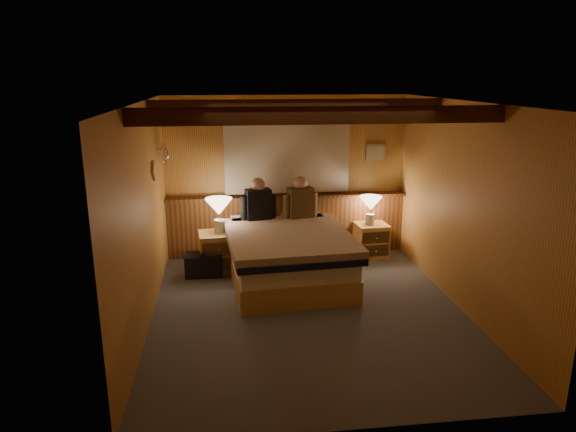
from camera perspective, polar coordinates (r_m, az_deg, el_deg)
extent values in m
plane|color=#515560|center=(6.12, 2.26, -10.53)|extent=(4.20, 4.20, 0.00)
plane|color=gold|center=(5.51, 2.53, 12.51)|extent=(4.20, 4.20, 0.00)
plane|color=#DB984E|center=(7.73, -0.16, 4.39)|extent=(3.60, 0.00, 3.60)
plane|color=#DB984E|center=(5.70, -15.78, -0.22)|extent=(0.00, 4.20, 4.20)
plane|color=#DB984E|center=(6.25, 18.90, 0.89)|extent=(0.00, 4.20, 4.20)
plane|color=#DB984E|center=(3.76, 7.67, -7.91)|extent=(3.60, 0.00, 3.60)
cube|color=brown|center=(7.85, -0.11, -1.07)|extent=(3.60, 0.12, 0.90)
cube|color=brown|center=(7.67, -0.05, 2.17)|extent=(3.60, 0.22, 0.04)
cylinder|color=#4B2812|center=(7.53, -0.09, 10.64)|extent=(2.10, 0.05, 0.05)
sphere|color=#4B2812|center=(7.48, -8.24, 10.45)|extent=(0.08, 0.08, 0.08)
sphere|color=#4B2812|center=(7.73, 7.79, 10.62)|extent=(0.08, 0.08, 0.08)
cube|color=beige|center=(7.61, -0.10, 6.51)|extent=(1.85, 0.08, 1.05)
cube|color=#4B2812|center=(4.93, 3.69, 11.10)|extent=(3.60, 0.15, 0.16)
cube|color=#4B2812|center=(6.41, 1.16, 12.12)|extent=(3.60, 0.15, 0.16)
cylinder|color=silver|center=(7.14, -13.79, 7.51)|extent=(0.03, 0.55, 0.03)
torus|color=silver|center=(7.00, -13.61, 6.38)|extent=(0.01, 0.21, 0.21)
torus|color=silver|center=(7.23, -13.42, 6.67)|extent=(0.01, 0.21, 0.21)
cube|color=tan|center=(7.92, 9.66, 7.02)|extent=(0.30, 0.03, 0.25)
cube|color=beige|center=(7.91, 9.69, 7.00)|extent=(0.24, 0.01, 0.19)
cube|color=tan|center=(6.95, -0.10, -5.92)|extent=(1.61, 2.06, 0.29)
cube|color=white|center=(6.86, -0.11, -3.86)|extent=(1.57, 2.02, 0.24)
cube|color=black|center=(6.59, 0.31, -3.35)|extent=(1.64, 1.68, 0.08)
cube|color=#CF8E93|center=(6.68, 0.09, -2.44)|extent=(1.70, 1.87, 0.12)
cube|color=white|center=(7.47, -4.05, -0.71)|extent=(0.61, 0.38, 0.16)
cube|color=white|center=(7.59, 1.54, -0.41)|extent=(0.61, 0.38, 0.16)
cube|color=tan|center=(7.29, -7.79, -3.95)|extent=(0.54, 0.50, 0.55)
cube|color=brown|center=(7.05, -7.68, -3.68)|extent=(0.45, 0.06, 0.19)
cube|color=brown|center=(7.13, -7.61, -5.36)|extent=(0.45, 0.06, 0.19)
cylinder|color=silver|center=(7.05, -7.68, -3.68)|extent=(0.03, 0.03, 0.03)
cylinder|color=silver|center=(7.13, -7.61, -5.36)|extent=(0.03, 0.03, 0.03)
cube|color=tan|center=(7.90, 9.20, -2.65)|extent=(0.49, 0.45, 0.51)
cube|color=brown|center=(7.70, 9.73, -2.37)|extent=(0.42, 0.05, 0.18)
cube|color=brown|center=(7.76, 9.67, -3.80)|extent=(0.42, 0.05, 0.18)
cylinder|color=silver|center=(7.70, 9.73, -2.37)|extent=(0.03, 0.03, 0.03)
cylinder|color=silver|center=(7.76, 9.67, -3.80)|extent=(0.03, 0.03, 0.03)
cylinder|color=silver|center=(7.19, -7.63, -1.12)|extent=(0.15, 0.15, 0.19)
cylinder|color=silver|center=(7.16, -7.66, -0.16)|extent=(0.02, 0.02, 0.10)
cone|color=#FFEFC6|center=(7.12, -7.71, 1.04)|extent=(0.37, 0.37, 0.23)
cylinder|color=silver|center=(7.77, 9.10, -0.37)|extent=(0.13, 0.13, 0.17)
cylinder|color=silver|center=(7.74, 9.13, 0.42)|extent=(0.02, 0.02, 0.09)
cone|color=#FFEFC6|center=(7.70, 9.17, 1.42)|extent=(0.33, 0.33, 0.20)
cube|color=black|center=(7.31, -3.32, 1.22)|extent=(0.38, 0.27, 0.46)
cylinder|color=black|center=(7.27, -4.86, 0.81)|extent=(0.11, 0.11, 0.37)
cylinder|color=black|center=(7.38, -1.81, 1.07)|extent=(0.11, 0.11, 0.37)
sphere|color=tan|center=(7.25, -3.36, 3.48)|extent=(0.20, 0.20, 0.20)
cube|color=#4A351D|center=(7.40, 1.39, 1.41)|extent=(0.39, 0.27, 0.46)
cylinder|color=#4A351D|center=(7.34, -0.10, 1.01)|extent=(0.11, 0.11, 0.37)
cylinder|color=#4A351D|center=(7.48, 2.84, 1.26)|extent=(0.11, 0.11, 0.37)
sphere|color=tan|center=(7.33, 1.40, 3.65)|extent=(0.20, 0.20, 0.20)
cube|color=black|center=(7.19, -9.28, -5.37)|extent=(0.52, 0.32, 0.31)
cylinder|color=black|center=(7.13, -9.34, -4.07)|extent=(0.09, 0.31, 0.08)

